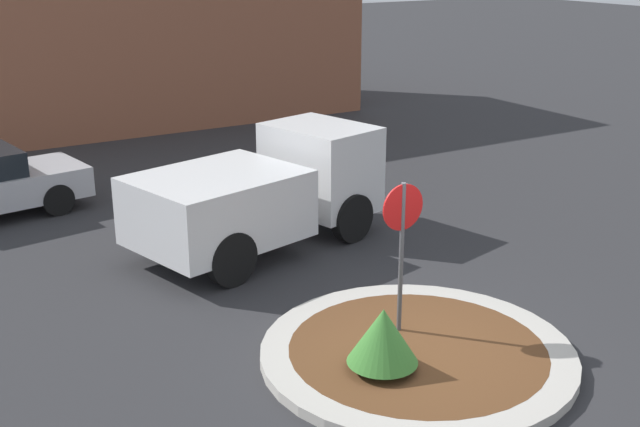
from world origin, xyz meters
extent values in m
plane|color=#2D2D30|center=(0.00, 0.00, 0.00)|extent=(120.00, 120.00, 0.00)
cylinder|color=#BCB7AD|center=(0.00, 0.00, 0.08)|extent=(4.58, 4.58, 0.16)
cylinder|color=brown|center=(0.00, 0.00, 0.08)|extent=(3.75, 3.75, 0.16)
cylinder|color=#4C4C51|center=(0.11, 0.61, 1.24)|extent=(0.07, 0.07, 2.49)
cylinder|color=#B71414|center=(0.11, 0.61, 2.12)|extent=(0.70, 0.03, 0.70)
cylinder|color=brown|center=(-0.78, -0.22, 0.22)|extent=(0.08, 0.08, 0.11)
cone|color=#3D7F33|center=(-0.78, -0.22, 0.67)|extent=(0.99, 0.99, 0.79)
cube|color=white|center=(1.71, 5.58, 1.32)|extent=(2.08, 2.50, 1.75)
cube|color=white|center=(-0.91, 4.93, 1.08)|extent=(3.47, 2.95, 1.27)
cube|color=black|center=(2.26, 5.72, 1.63)|extent=(0.51, 1.90, 0.61)
cylinder|color=black|center=(1.31, 6.57, 0.50)|extent=(1.03, 0.48, 0.99)
cylinder|color=black|center=(1.82, 4.52, 0.50)|extent=(1.03, 0.48, 0.99)
cylinder|color=black|center=(-1.70, 5.82, 0.50)|extent=(1.03, 0.48, 0.99)
cylinder|color=black|center=(-1.19, 3.77, 0.50)|extent=(1.03, 0.48, 0.99)
cube|color=#93563D|center=(1.48, 18.53, 3.64)|extent=(15.82, 6.00, 7.29)
cylinder|color=black|center=(-3.09, 10.91, 0.36)|extent=(0.73, 0.30, 0.71)
cylinder|color=black|center=(-2.85, 9.25, 0.36)|extent=(0.73, 0.30, 0.71)
camera|label=1|loc=(-6.56, -8.17, 5.75)|focal=45.00mm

